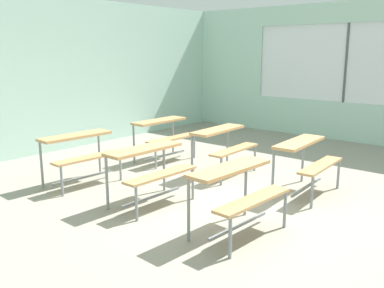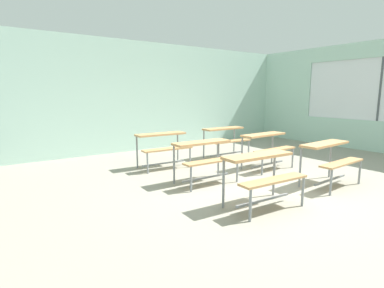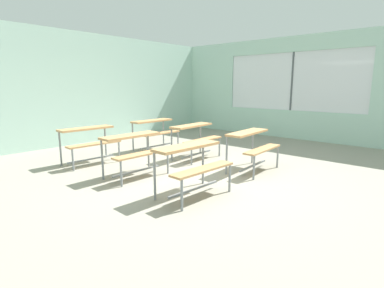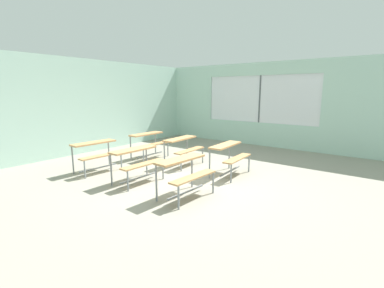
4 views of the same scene
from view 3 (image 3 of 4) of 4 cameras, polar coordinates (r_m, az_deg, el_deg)
ground at (r=5.29m, az=0.54°, el=-6.72°), size 10.00×9.00×0.05m
wall_back at (r=8.68m, az=-22.83°, el=9.66°), size 10.00×0.12×3.00m
wall_right at (r=9.35m, az=22.06°, el=9.43°), size 0.12×9.00×3.00m
desk_bench_r0c0 at (r=4.32m, az=0.08°, el=-2.70°), size 1.13×0.65×0.74m
desk_bench_r0c1 at (r=5.71m, az=11.44°, el=0.50°), size 1.13×0.65×0.74m
desk_bench_r1c0 at (r=5.34m, az=-10.85°, el=-0.22°), size 1.11×0.62×0.74m
desk_bench_r1c1 at (r=6.55m, az=0.66°, el=2.07°), size 1.12×0.63×0.74m
desk_bench_r2c0 at (r=6.47m, az=-19.01°, el=1.34°), size 1.13×0.65×0.74m
desk_bench_r2c1 at (r=7.51m, az=-7.06°, el=3.15°), size 1.11×0.61×0.74m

